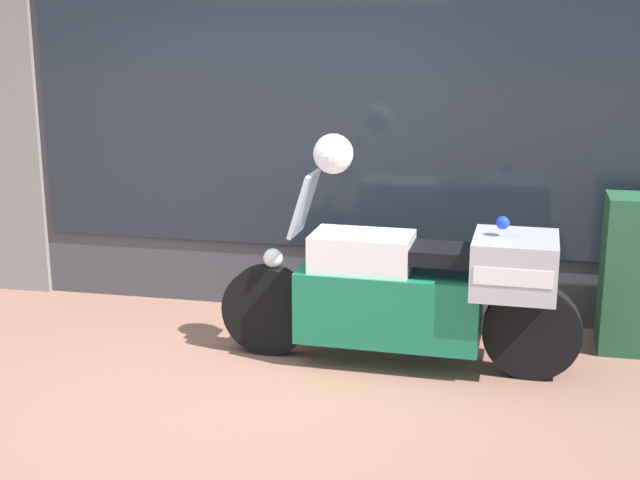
% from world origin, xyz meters
% --- Properties ---
extents(ground_plane, '(60.00, 60.00, 0.00)m').
position_xyz_m(ground_plane, '(0.00, 0.00, 0.00)').
color(ground_plane, '#8E604C').
extents(shop_building, '(6.09, 0.55, 4.06)m').
position_xyz_m(shop_building, '(-0.42, 2.00, 2.04)').
color(shop_building, '#424247').
rests_on(shop_building, ground).
extents(window_display, '(4.72, 0.30, 1.78)m').
position_xyz_m(window_display, '(0.38, 2.03, 0.44)').
color(window_display, slate).
rests_on(window_display, ground).
extents(paramedic_motorcycle, '(2.51, 0.64, 1.34)m').
position_xyz_m(paramedic_motorcycle, '(1.22, 0.75, 0.56)').
color(paramedic_motorcycle, black).
rests_on(paramedic_motorcycle, ground).
extents(white_helmet, '(0.27, 0.27, 0.27)m').
position_xyz_m(white_helmet, '(0.64, 0.76, 1.48)').
color(white_helmet, white).
rests_on(white_helmet, paramedic_motorcycle).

